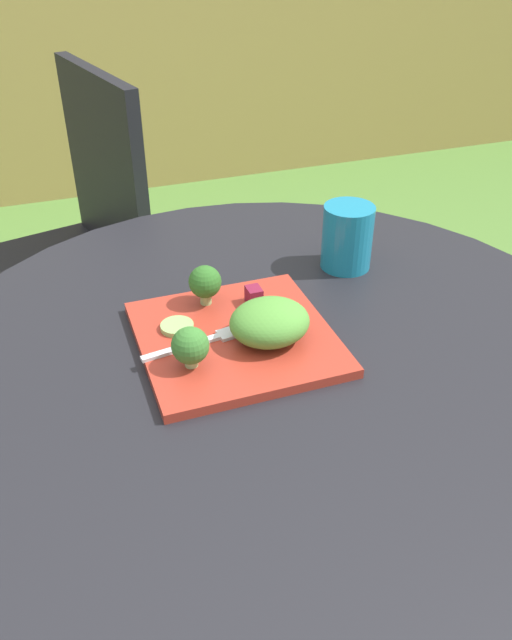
# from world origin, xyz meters

# --- Properties ---
(ground_plane) EXTENTS (12.00, 12.00, 0.00)m
(ground_plane) POSITION_xyz_m (0.00, 0.00, 0.00)
(ground_plane) COLOR #568438
(bamboo_fence) EXTENTS (8.00, 0.08, 1.33)m
(bamboo_fence) POSITION_xyz_m (0.00, 2.39, 0.66)
(bamboo_fence) COLOR #A8894C
(bamboo_fence) RESTS_ON ground_plane
(patio_table) EXTENTS (0.97, 0.97, 0.71)m
(patio_table) POSITION_xyz_m (0.00, 0.00, 0.48)
(patio_table) COLOR black
(patio_table) RESTS_ON ground_plane
(patio_chair) EXTENTS (0.53, 0.53, 0.90)m
(patio_chair) POSITION_xyz_m (-0.21, 0.82, 0.53)
(patio_chair) COLOR black
(patio_chair) RESTS_ON ground_plane
(salad_plate) EXTENTS (0.26, 0.26, 0.01)m
(salad_plate) POSITION_xyz_m (-0.05, 0.03, 0.71)
(salad_plate) COLOR #AD3323
(salad_plate) RESTS_ON patio_table
(drinking_glass) EXTENTS (0.08, 0.08, 0.11)m
(drinking_glass) POSITION_xyz_m (0.19, 0.17, 0.75)
(drinking_glass) COLOR teal
(drinking_glass) RESTS_ON patio_table
(fork) EXTENTS (0.15, 0.04, 0.00)m
(fork) POSITION_xyz_m (-0.09, 0.02, 0.72)
(fork) COLOR silver
(fork) RESTS_ON salad_plate
(lettuce_mound) EXTENTS (0.11, 0.10, 0.06)m
(lettuce_mound) POSITION_xyz_m (-0.01, 0.00, 0.75)
(lettuce_mound) COLOR #519338
(lettuce_mound) RESTS_ON salad_plate
(broccoli_floret_0) EXTENTS (0.05, 0.05, 0.06)m
(broccoli_floret_0) POSITION_xyz_m (-0.07, 0.12, 0.76)
(broccoli_floret_0) COLOR #99B770
(broccoli_floret_0) RESTS_ON salad_plate
(broccoli_floret_1) EXTENTS (0.05, 0.05, 0.06)m
(broccoli_floret_1) POSITION_xyz_m (-0.12, -0.02, 0.75)
(broccoli_floret_1) COLOR #99B770
(broccoli_floret_1) RESTS_ON salad_plate
(cucumber_slice_0) EXTENTS (0.05, 0.05, 0.01)m
(cucumber_slice_0) POSITION_xyz_m (-0.12, 0.07, 0.73)
(cucumber_slice_0) COLOR #8EB766
(cucumber_slice_0) RESTS_ON salad_plate
(beet_chunk_0) EXTENTS (0.02, 0.03, 0.03)m
(beet_chunk_0) POSITION_xyz_m (-0.00, 0.09, 0.73)
(beet_chunk_0) COLOR maroon
(beet_chunk_0) RESTS_ON salad_plate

